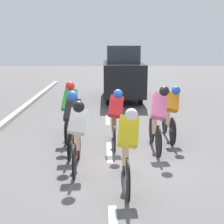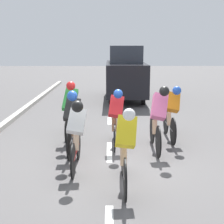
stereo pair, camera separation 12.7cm
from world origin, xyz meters
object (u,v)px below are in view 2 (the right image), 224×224
object	(u,v)px
cyclist_red	(116,116)
support_car	(125,73)
cyclist_white	(76,132)
cyclist_black	(72,120)
cyclist_pink	(158,117)
cyclist_green	(70,108)
cyclist_orange	(172,112)
cyclist_yellow	(125,147)

from	to	relation	value
cyclist_red	support_car	size ratio (longest dim) A/B	0.38
cyclist_white	cyclist_black	world-z (taller)	cyclist_black
cyclist_white	cyclist_pink	size ratio (longest dim) A/B	0.98
cyclist_green	cyclist_white	bearing A→B (deg)	100.52
cyclist_green	cyclist_black	size ratio (longest dim) A/B	0.98
support_car	cyclist_white	bearing A→B (deg)	80.59
cyclist_white	cyclist_pink	xyz separation A→B (m)	(-1.77, -1.08, 0.06)
cyclist_orange	cyclist_white	world-z (taller)	cyclist_orange
cyclist_green	cyclist_red	distance (m)	1.33
cyclist_yellow	cyclist_red	bearing A→B (deg)	-86.96
cyclist_orange	cyclist_yellow	distance (m)	3.10
cyclist_green	support_car	world-z (taller)	support_car
cyclist_yellow	cyclist_green	bearing A→B (deg)	-65.97
cyclist_red	cyclist_pink	size ratio (longest dim) A/B	0.93
cyclist_yellow	cyclist_black	distance (m)	2.11
cyclist_orange	cyclist_red	bearing A→B (deg)	19.59
support_car	cyclist_yellow	bearing A→B (deg)	87.19
cyclist_white	cyclist_black	xyz separation A→B (m)	(0.20, -0.93, 0.02)
cyclist_yellow	cyclist_white	world-z (taller)	cyclist_yellow
cyclist_red	cyclist_black	bearing A→B (deg)	26.52
support_car	cyclist_red	bearing A→B (deg)	85.23
cyclist_yellow	cyclist_white	size ratio (longest dim) A/B	1.02
cyclist_red	cyclist_black	world-z (taller)	cyclist_black
cyclist_pink	support_car	size ratio (longest dim) A/B	0.41
cyclist_yellow	cyclist_pink	size ratio (longest dim) A/B	1.00
cyclist_green	cyclist_pink	size ratio (longest dim) A/B	0.98
cyclist_orange	cyclist_black	world-z (taller)	cyclist_black
cyclist_red	cyclist_pink	distance (m)	1.03
cyclist_pink	cyclist_white	bearing A→B (deg)	31.37
cyclist_white	cyclist_pink	world-z (taller)	cyclist_pink
cyclist_red	cyclist_white	size ratio (longest dim) A/B	0.95
cyclist_orange	cyclist_white	xyz separation A→B (m)	(2.25, 1.94, 0.00)
cyclist_green	cyclist_pink	bearing A→B (deg)	155.56
cyclist_pink	cyclist_black	world-z (taller)	cyclist_pink
cyclist_green	cyclist_black	world-z (taller)	cyclist_green
cyclist_red	cyclist_white	world-z (taller)	cyclist_red
cyclist_white	cyclist_black	bearing A→B (deg)	-78.17
cyclist_black	support_car	xyz separation A→B (m)	(-1.56, -7.29, 0.40)
cyclist_orange	cyclist_red	world-z (taller)	cyclist_orange
cyclist_pink	cyclist_green	bearing A→B (deg)	-24.44
cyclist_pink	cyclist_black	bearing A→B (deg)	4.22
cyclist_black	support_car	bearing A→B (deg)	-102.06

